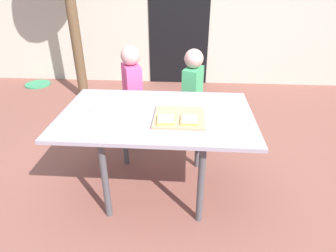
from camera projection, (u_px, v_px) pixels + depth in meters
name	position (u px, v px, depth m)	size (l,w,h in m)	color
ground_plane	(158.00, 187.00, 2.36)	(16.00, 16.00, 0.00)	brown
house_wall_back	(175.00, 2.00, 4.18)	(8.00, 0.20, 2.40)	#BCB7A8
house_door	(179.00, 17.00, 4.18)	(0.90, 0.02, 2.00)	black
dining_table	(157.00, 121.00, 2.07)	(1.37, 0.87, 0.68)	#9D93A3
cutting_board	(179.00, 118.00, 1.95)	(0.35, 0.34, 0.02)	tan
pizza_slice_near_right	(189.00, 120.00, 1.88)	(0.12, 0.14, 0.02)	tan
pizza_slice_near_left	(166.00, 120.00, 1.89)	(0.12, 0.14, 0.02)	tan
plate_white_left	(107.00, 108.00, 2.10)	(0.24, 0.24, 0.01)	white
child_left	(133.00, 91.00, 2.70)	(0.23, 0.28, 1.01)	navy
child_right	(192.00, 91.00, 2.75)	(0.21, 0.27, 0.97)	#384F3A
garden_hose_coil	(38.00, 84.00, 4.52)	(0.38, 0.38, 0.03)	#378F5F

